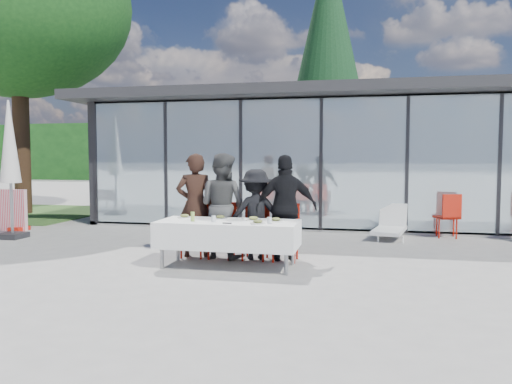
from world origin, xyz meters
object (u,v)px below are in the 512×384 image
dining_table (228,234)px  folded_eyeglasses (227,223)px  diner_chair_d (286,229)px  plate_a (185,216)px  diner_c (256,214)px  juice_bottle (193,217)px  lounger (390,226)px  diner_chair_c (256,228)px  deciduous_tree (17,4)px  market_umbrella (10,150)px  diner_chair_a (196,226)px  diner_chair_b (223,227)px  diner_a (195,205)px  plate_b (220,217)px  plate_c (253,219)px  plate_extra (258,222)px  spare_chair_b (449,214)px  diner_d (286,208)px  diner_b (222,206)px  conifer_tree (328,54)px  plate_d (276,220)px

dining_table → folded_eyeglasses: 0.39m
diner_chair_d → plate_a: diner_chair_d is taller
diner_c → juice_bottle: (-0.84, -0.89, 0.04)m
plate_a → lounger: bearing=44.0°
diner_chair_c → deciduous_tree: 11.81m
diner_c → diner_chair_c: 0.25m
diner_chair_c → market_umbrella: (-5.68, 0.99, 1.39)m
diner_chair_a → plate_a: (-0.01, -0.53, 0.24)m
diner_chair_b → folded_eyeglasses: (0.38, -1.07, 0.22)m
dining_table → market_umbrella: market_umbrella is taller
diner_a → plate_b: (0.62, -0.51, -0.14)m
plate_c → plate_extra: size_ratio=1.00×
diner_chair_a → diner_chair_b: size_ratio=1.00×
juice_bottle → diner_c: bearing=46.5°
juice_bottle → market_umbrella: 5.32m
plate_b → lounger: plate_b is taller
diner_chair_a → spare_chair_b: size_ratio=1.00×
diner_chair_c → diner_d: 0.65m
diner_chair_a → diner_a: bearing=-90.0°
diner_d → plate_c: size_ratio=7.46×
diner_d → diner_b: bearing=-15.6°
market_umbrella → diner_a: bearing=-12.6°
market_umbrella → deciduous_tree: (-3.02, 4.34, 4.55)m
diner_chair_b → plate_c: 0.95m
diner_d → plate_extra: bearing=58.0°
market_umbrella → plate_a: bearing=-18.4°
diner_chair_b → conifer_tree: size_ratio=0.09×
plate_a → folded_eyeglasses: plate_a is taller
plate_d → plate_extra: size_ratio=1.00×
diner_b → juice_bottle: size_ratio=11.98×
diner_chair_c → plate_a: diner_chair_c is taller
juice_bottle → plate_a: bearing=125.8°
diner_d → deciduous_tree: deciduous_tree is taller
diner_chair_b → diner_c: diner_c is taller
folded_eyeglasses → lounger: folded_eyeglasses is taller
dining_table → market_umbrella: 5.83m
diner_chair_d → conifer_tree: conifer_tree is taller
diner_a → diner_chair_c: diner_a is taller
plate_a → deciduous_tree: bearing=142.3°
plate_b → plate_d: 0.96m
diner_chair_a → deciduous_tree: size_ratio=0.10×
diner_b → plate_b: (0.12, -0.51, -0.15)m
diner_b → lounger: (3.02, 2.92, -0.66)m
folded_eyeglasses → dining_table: bearing=102.7°
spare_chair_b → market_umbrella: 9.66m
diner_d → folded_eyeglasses: size_ratio=12.99×
diner_chair_a → plate_d: (1.58, -0.67, 0.24)m
plate_b → spare_chair_b: 5.50m
juice_bottle → market_umbrella: bearing=158.5°
diner_d → plate_d: (-0.06, -0.64, -0.13)m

